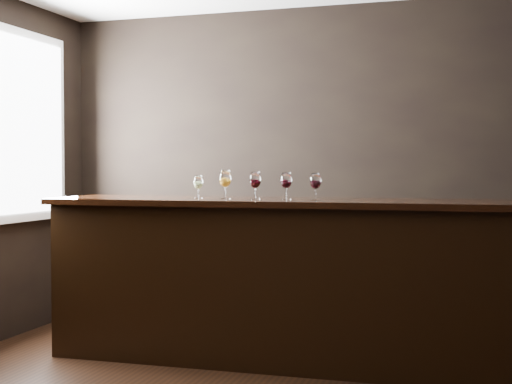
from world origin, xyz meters
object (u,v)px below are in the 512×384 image
(back_bar_shelf, at_px, (282,284))
(glass_amber, at_px, (225,179))
(bar_counter, at_px, (275,283))
(glass_red_c, at_px, (316,182))
(glass_red_b, at_px, (286,181))
(glass_white, at_px, (198,183))
(glass_red_a, at_px, (255,181))

(back_bar_shelf, distance_m, glass_amber, 1.35)
(bar_counter, distance_m, glass_red_c, 0.79)
(bar_counter, xyz_separation_m, glass_red_b, (0.08, -0.01, 0.74))
(glass_white, distance_m, glass_red_a, 0.45)
(back_bar_shelf, distance_m, glass_red_b, 1.35)
(glass_white, relative_size, glass_red_a, 0.86)
(glass_amber, bearing_deg, glass_red_c, 1.56)
(back_bar_shelf, relative_size, glass_red_b, 11.49)
(back_bar_shelf, relative_size, glass_white, 13.04)
(back_bar_shelf, xyz_separation_m, glass_white, (-0.38, -0.96, 0.89))
(glass_white, xyz_separation_m, glass_red_a, (0.45, -0.02, 0.02))
(bar_counter, relative_size, glass_red_a, 16.37)
(glass_white, distance_m, glass_red_c, 0.89)
(glass_red_c, bearing_deg, bar_counter, 176.85)
(bar_counter, distance_m, glass_red_a, 0.76)
(bar_counter, relative_size, back_bar_shelf, 1.46)
(glass_red_c, bearing_deg, glass_white, 179.93)
(glass_red_b, bearing_deg, glass_white, -179.15)
(glass_amber, bearing_deg, glass_red_b, 3.70)
(back_bar_shelf, bearing_deg, glass_red_a, -85.91)
(glass_red_b, height_order, glass_red_c, glass_red_b)
(glass_white, relative_size, glass_red_b, 0.88)
(glass_red_a, bearing_deg, bar_counter, 14.97)
(back_bar_shelf, distance_m, glass_red_a, 1.34)
(glass_red_a, xyz_separation_m, glass_red_b, (0.22, 0.03, -0.00))
(bar_counter, height_order, glass_red_b, glass_red_b)
(glass_amber, bearing_deg, back_bar_shelf, 80.75)
(back_bar_shelf, bearing_deg, glass_white, -111.49)
(bar_counter, height_order, glass_red_a, glass_red_a)
(bar_counter, xyz_separation_m, glass_amber, (-0.37, -0.03, 0.75))
(glass_red_a, height_order, glass_red_c, glass_red_a)
(glass_red_a, height_order, glass_red_b, glass_red_a)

